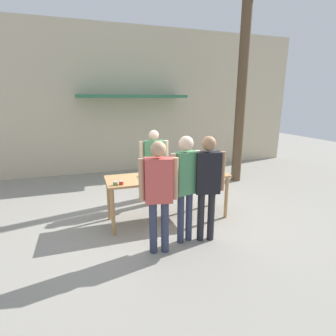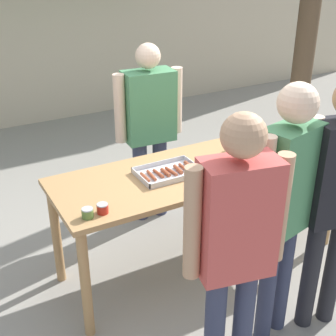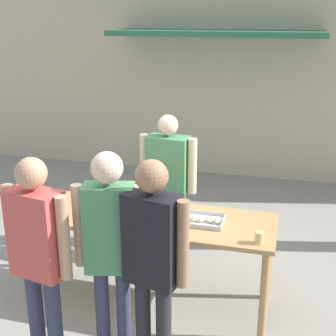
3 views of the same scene
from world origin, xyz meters
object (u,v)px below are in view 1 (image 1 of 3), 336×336
object	(u,v)px
condiment_jar_ketchup	(121,183)
person_customer_with_cup	(207,179)
beer_cup	(223,172)
food_tray_sausages	(152,176)
person_server_behind_table	(154,161)
person_customer_waiting_in_line	(185,180)
utility_pole	(243,76)
food_tray_buns	(192,172)
person_customer_holding_hotdog	(159,188)
condiment_jar_mustard	(115,183)

from	to	relation	value
condiment_jar_ketchup	person_customer_with_cup	world-z (taller)	person_customer_with_cup
beer_cup	food_tray_sausages	bearing A→B (deg)	168.20
person_server_behind_table	person_customer_with_cup	world-z (taller)	person_customer_with_cup
person_customer_waiting_in_line	utility_pole	bearing A→B (deg)	-147.83
person_customer_waiting_in_line	person_customer_with_cup	bearing A→B (deg)	155.69
utility_pole	condiment_jar_ketchup	bearing A→B (deg)	-150.28
condiment_jar_ketchup	person_customer_with_cup	distance (m)	1.47
beer_cup	person_customer_with_cup	bearing A→B (deg)	-134.85
food_tray_buns	person_server_behind_table	xyz separation A→B (m)	(-0.55, 0.84, 0.08)
beer_cup	person_customer_holding_hotdog	bearing A→B (deg)	-152.41
food_tray_buns	person_customer_holding_hotdog	bearing A→B (deg)	-133.04
person_customer_holding_hotdog	person_customer_waiting_in_line	xyz separation A→B (m)	(0.50, 0.18, 0.03)
person_customer_holding_hotdog	utility_pole	xyz separation A→B (m)	(3.21, 2.89, 1.87)
condiment_jar_ketchup	utility_pole	distance (m)	4.65
food_tray_buns	food_tray_sausages	bearing A→B (deg)	-179.97
person_customer_with_cup	person_customer_waiting_in_line	size ratio (longest dim) A/B	1.00
food_tray_buns	person_server_behind_table	distance (m)	1.01
utility_pole	person_customer_with_cup	bearing A→B (deg)	-130.34
person_server_behind_table	person_customer_waiting_in_line	world-z (taller)	person_customer_waiting_in_line
person_customer_with_cup	utility_pole	size ratio (longest dim) A/B	0.31
condiment_jar_ketchup	beer_cup	xyz separation A→B (m)	(1.97, -0.01, 0.02)
person_customer_with_cup	person_server_behind_table	bearing A→B (deg)	-65.58
condiment_jar_mustard	person_server_behind_table	world-z (taller)	person_server_behind_table
food_tray_buns	condiment_jar_ketchup	bearing A→B (deg)	-169.25
condiment_jar_ketchup	person_customer_waiting_in_line	distance (m)	1.14
person_customer_holding_hotdog	condiment_jar_mustard	bearing A→B (deg)	-45.16
food_tray_buns	beer_cup	xyz separation A→B (m)	(0.53, -0.28, 0.03)
food_tray_buns	person_customer_holding_hotdog	world-z (taller)	person_customer_holding_hotdog
food_tray_buns	person_customer_with_cup	size ratio (longest dim) A/B	0.22
beer_cup	person_customer_waiting_in_line	distance (m)	1.23
condiment_jar_mustard	person_customer_with_cup	distance (m)	1.55
food_tray_sausages	food_tray_buns	bearing A→B (deg)	0.03
beer_cup	condiment_jar_ketchup	bearing A→B (deg)	179.80
beer_cup	person_customer_with_cup	world-z (taller)	person_customer_with_cup
person_server_behind_table	person_customer_holding_hotdog	xyz separation A→B (m)	(-0.46, -1.93, 0.06)
food_tray_sausages	person_customer_holding_hotdog	bearing A→B (deg)	-100.24
food_tray_buns	beer_cup	distance (m)	0.60
food_tray_sausages	person_customer_waiting_in_line	world-z (taller)	person_customer_waiting_in_line
condiment_jar_ketchup	person_customer_with_cup	bearing A→B (deg)	-29.00
food_tray_sausages	utility_pole	bearing A→B (deg)	30.91
food_tray_buns	condiment_jar_mustard	size ratio (longest dim) A/B	5.20
condiment_jar_mustard	person_customer_with_cup	world-z (taller)	person_customer_with_cup
condiment_jar_ketchup	food_tray_sausages	bearing A→B (deg)	23.61
food_tray_sausages	beer_cup	distance (m)	1.38
food_tray_sausages	beer_cup	bearing A→B (deg)	-11.80
food_tray_buns	person_server_behind_table	bearing A→B (deg)	123.27
food_tray_buns	person_customer_waiting_in_line	size ratio (longest dim) A/B	0.22
utility_pole	beer_cup	bearing A→B (deg)	-128.67
person_server_behind_table	person_customer_waiting_in_line	xyz separation A→B (m)	(0.03, -1.75, 0.09)
condiment_jar_ketchup	beer_cup	world-z (taller)	beer_cup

